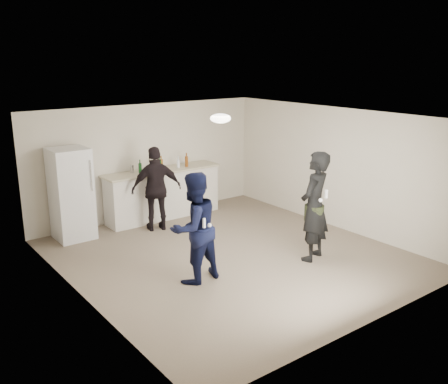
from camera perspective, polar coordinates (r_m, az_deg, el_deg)
floor at (r=9.10m, az=0.77°, el=-7.27°), size 6.00×6.00×0.00m
ceiling at (r=8.46m, az=0.83°, el=8.56°), size 6.00×6.00×0.00m
wall_back at (r=11.15m, az=-8.73°, el=3.53°), size 6.00×0.00×6.00m
wall_front at (r=6.70m, az=16.82°, el=-4.95°), size 6.00×0.00×6.00m
wall_left at (r=7.40m, az=-16.27°, el=-2.98°), size 0.00×6.00×6.00m
wall_right at (r=10.57m, az=12.66°, el=2.68°), size 0.00×6.00×6.00m
counter at (r=11.13m, az=-6.97°, el=-0.28°), size 2.60×0.56×1.05m
counter_top at (r=10.99m, az=-7.06°, el=2.46°), size 2.68×0.64×0.04m
fridge at (r=10.12m, az=-17.06°, el=-0.23°), size 0.70×0.70×1.80m
fridge_handle at (r=9.79m, az=-14.95°, el=1.83°), size 0.02×0.02×0.60m
ceiling_dome at (r=8.71m, az=-0.40°, el=8.42°), size 0.36×0.36×0.16m
shaker at (r=10.76m, az=-10.46°, el=2.61°), size 0.08×0.08×0.17m
man at (r=7.84m, az=-3.46°, el=-4.11°), size 0.94×0.77×1.78m
woman at (r=8.79m, az=10.30°, el=-1.63°), size 0.83×0.68×1.94m
camo_shorts at (r=8.83m, az=10.26°, el=-2.37°), size 0.34×0.34×0.28m
spectator at (r=10.26m, az=-7.72°, el=0.36°), size 1.10×0.72×1.74m
remote_man at (r=7.57m, az=-2.29°, el=-3.55°), size 0.04×0.04×0.15m
nunchuk_man at (r=7.68m, az=-1.68°, el=-3.81°), size 0.07×0.07×0.07m
remote_woman at (r=8.56m, az=11.61°, el=-0.22°), size 0.04×0.04×0.15m
nunchuk_woman at (r=8.53m, az=10.98°, el=-0.93°), size 0.07×0.07×0.07m
bottle_cluster at (r=11.00m, az=-6.67°, el=3.16°), size 1.20×0.34×0.26m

